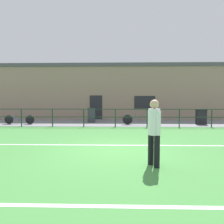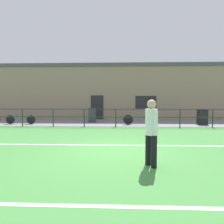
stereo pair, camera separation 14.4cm
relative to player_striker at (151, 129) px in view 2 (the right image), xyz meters
The scene contains 12 objects.
ground 2.13m from the player_striker, 124.89° to the left, with size 60.00×44.00×0.04m, color #42843D.
field_line_touchline 2.80m from the player_striker, 114.19° to the left, with size 36.00×0.11×0.00m, color white.
field_line_hash 2.51m from the player_striker, 117.81° to the right, with size 36.00×0.11×0.00m, color white.
pavement_strip 10.15m from the player_striker, 96.12° to the left, with size 48.00×5.00×0.02m, color slate.
perimeter_fence 7.62m from the player_striker, 98.12° to the left, with size 36.07×0.07×1.15m.
clubhouse_facade 13.87m from the player_striker, 94.48° to the left, with size 28.00×2.56×4.92m.
player_striker is the anchor object (origin of this frame).
soccer_ball_match 3.20m from the player_striker, 78.53° to the left, with size 0.23×0.23×0.23m, color white.
bicycle_parked_1 8.78m from the player_striker, 86.13° to the left, with size 2.37×0.04×0.77m.
bicycle_parked_2 11.73m from the player_striker, 131.73° to the left, with size 2.11×0.04×0.72m.
trash_bin_0 10.22m from the player_striker, 61.59° to the left, with size 0.64×0.54×1.05m.
trash_bin_1 10.46m from the player_striker, 106.13° to the left, with size 0.55×0.47×1.08m.
Camera 2 is at (0.28, -6.76, 1.72)m, focal length 32.64 mm.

